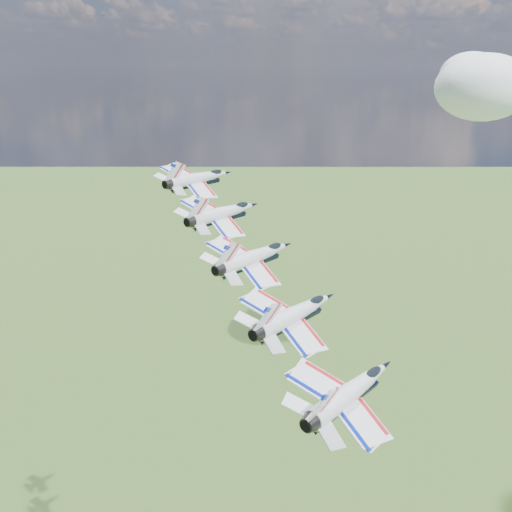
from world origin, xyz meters
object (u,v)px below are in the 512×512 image
(jet_3, at_px, (297,313))
(jet_0, at_px, (200,178))
(jet_2, at_px, (256,256))
(jet_4, at_px, (352,390))
(jet_1, at_px, (225,212))

(jet_3, bearing_deg, jet_0, 153.11)
(jet_2, relative_size, jet_4, 1.00)
(jet_2, relative_size, jet_3, 1.00)
(jet_0, distance_m, jet_3, 37.43)
(jet_0, bearing_deg, jet_2, -26.89)
(jet_3, distance_m, jet_4, 12.48)
(jet_0, distance_m, jet_2, 24.95)
(jet_0, relative_size, jet_1, 1.00)
(jet_1, xyz_separation_m, jet_4, (23.76, -27.54, -8.83))
(jet_0, relative_size, jet_3, 1.00)
(jet_0, xyz_separation_m, jet_1, (7.92, -9.18, -2.94))
(jet_0, relative_size, jet_4, 1.00)
(jet_0, height_order, jet_3, jet_0)
(jet_1, relative_size, jet_2, 1.00)
(jet_3, bearing_deg, jet_2, 153.11)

